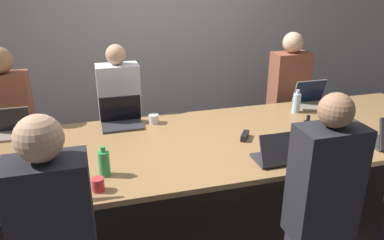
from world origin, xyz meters
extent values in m
plane|color=#383333|center=(0.00, 0.00, 0.00)|extent=(24.00, 24.00, 0.00)
cube|color=#BCB7B2|center=(0.00, 1.92, 1.40)|extent=(12.00, 0.06, 2.80)
cube|color=#9E7547|center=(0.00, 0.00, 0.71)|extent=(4.65, 1.34, 0.04)
cylinder|color=#4C4C51|center=(2.14, 0.49, 0.35)|extent=(0.08, 0.08, 0.69)
cube|color=silver|center=(-1.05, -0.47, 0.74)|extent=(0.31, 0.23, 0.02)
cube|color=silver|center=(-1.05, -0.58, 0.86)|extent=(0.32, 0.06, 0.23)
cube|color=#0F1933|center=(-1.05, -0.57, 0.86)|extent=(0.31, 0.06, 0.23)
cube|color=#232328|center=(-1.05, -0.92, 0.82)|extent=(0.40, 0.24, 0.73)
sphere|color=tan|center=(-1.05, -0.92, 1.29)|extent=(0.23, 0.23, 0.23)
cylinder|color=red|center=(-0.82, -0.52, 0.77)|extent=(0.08, 0.08, 0.09)
cylinder|color=green|center=(-0.76, -0.34, 0.82)|extent=(0.08, 0.08, 0.17)
cylinder|color=green|center=(-0.76, -0.34, 0.92)|extent=(0.03, 0.03, 0.04)
cube|color=#333338|center=(-0.56, 0.46, 0.74)|extent=(0.35, 0.23, 0.02)
cube|color=#333338|center=(-0.56, 0.58, 0.87)|extent=(0.36, 0.04, 0.24)
cube|color=black|center=(-0.56, 0.57, 0.87)|extent=(0.35, 0.04, 0.23)
cube|color=#2D2D38|center=(-0.54, 0.92, 0.23)|extent=(0.32, 0.24, 0.45)
cube|color=silver|center=(-0.54, 0.92, 0.82)|extent=(0.40, 0.24, 0.73)
sphere|color=tan|center=(-0.54, 0.92, 1.28)|extent=(0.19, 0.19, 0.19)
cylinder|color=white|center=(-0.29, 0.48, 0.77)|extent=(0.09, 0.09, 0.08)
cube|color=gray|center=(-1.48, 0.50, 0.74)|extent=(0.31, 0.20, 0.02)
cube|color=gray|center=(-1.48, 0.60, 0.85)|extent=(0.32, 0.03, 0.20)
cube|color=black|center=(-1.48, 0.59, 0.85)|extent=(0.31, 0.03, 0.20)
cube|color=#2D2D38|center=(-1.53, 0.86, 0.23)|extent=(0.32, 0.24, 0.45)
cube|color=brown|center=(-1.53, 0.86, 0.82)|extent=(0.40, 0.24, 0.73)
cube|color=gray|center=(1.33, 0.47, 0.74)|extent=(0.33, 0.24, 0.02)
cube|color=gray|center=(1.33, 0.57, 0.87)|extent=(0.33, 0.07, 0.24)
cube|color=#0F1933|center=(1.33, 0.56, 0.86)|extent=(0.33, 0.07, 0.23)
cube|color=#2D2D38|center=(1.33, 0.96, 0.23)|extent=(0.32, 0.24, 0.45)
cube|color=brown|center=(1.33, 0.96, 0.82)|extent=(0.40, 0.24, 0.73)
sphere|color=beige|center=(1.33, 0.96, 1.29)|extent=(0.22, 0.22, 0.22)
cylinder|color=#ADD1E0|center=(1.09, 0.39, 0.82)|extent=(0.08, 0.08, 0.18)
cylinder|color=#ADD1E0|center=(1.09, 0.39, 0.93)|extent=(0.03, 0.03, 0.04)
cube|color=#333338|center=(0.45, -0.45, 0.74)|extent=(0.34, 0.22, 0.02)
cube|color=#333338|center=(0.45, -0.53, 0.86)|extent=(0.35, 0.10, 0.21)
cube|color=#0F1933|center=(0.45, -0.52, 0.85)|extent=(0.34, 0.10, 0.21)
cube|color=#232328|center=(0.51, -0.94, 0.82)|extent=(0.40, 0.24, 0.73)
sphere|color=#9E7051|center=(0.51, -0.94, 1.28)|extent=(0.20, 0.20, 0.20)
cylinder|color=#232328|center=(0.72, -0.48, 0.77)|extent=(0.07, 0.07, 0.09)
cylinder|color=black|center=(0.75, -0.33, 0.84)|extent=(0.06, 0.06, 0.22)
cylinder|color=black|center=(0.75, -0.33, 0.98)|extent=(0.03, 0.03, 0.05)
cube|color=black|center=(0.37, -0.05, 0.76)|extent=(0.12, 0.15, 0.05)
camera|label=1|loc=(-0.79, -2.60, 2.01)|focal=35.00mm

